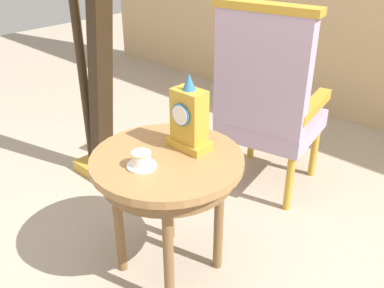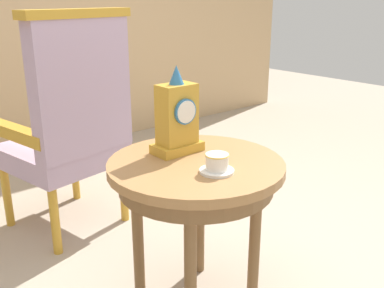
{
  "view_description": "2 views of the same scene",
  "coord_description": "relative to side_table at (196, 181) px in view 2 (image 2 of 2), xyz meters",
  "views": [
    {
      "loc": [
        1.16,
        -1.07,
        1.52
      ],
      "look_at": [
        0.06,
        0.11,
        0.66
      ],
      "focal_mm": 40.49,
      "sensor_mm": 36.0,
      "label": 1
    },
    {
      "loc": [
        -0.98,
        -1.14,
        1.19
      ],
      "look_at": [
        0.09,
        0.12,
        0.64
      ],
      "focal_mm": 41.49,
      "sensor_mm": 36.0,
      "label": 2
    }
  ],
  "objects": [
    {
      "name": "mantel_clock",
      "position": [
        0.01,
        0.12,
        0.21
      ],
      "size": [
        0.19,
        0.11,
        0.34
      ],
      "color": "gold",
      "rests_on": "side_table"
    },
    {
      "name": "side_table",
      "position": [
        0.0,
        0.0,
        0.0
      ],
      "size": [
        0.65,
        0.65,
        0.62
      ],
      "color": "#9E7042",
      "rests_on": "ground"
    },
    {
      "name": "armchair",
      "position": [
        -0.08,
        0.87,
        0.05
      ],
      "size": [
        0.63,
        0.62,
        1.14
      ],
      "color": "#B299B7",
      "rests_on": "ground"
    },
    {
      "name": "teacup_left",
      "position": [
        -0.01,
        -0.13,
        0.11
      ],
      "size": [
        0.12,
        0.12,
        0.07
      ],
      "color": "white",
      "rests_on": "side_table"
    }
  ]
}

